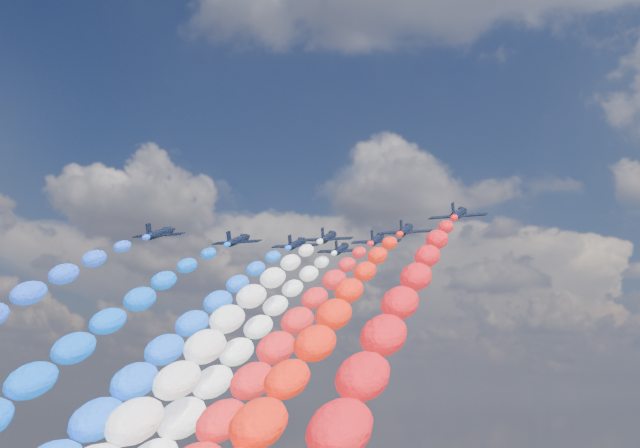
% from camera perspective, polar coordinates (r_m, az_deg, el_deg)
% --- Properties ---
extents(jet_0, '(9.47, 12.77, 6.44)m').
position_cam_1_polar(jet_0, '(157.13, -10.63, -0.61)').
color(jet_0, black).
extents(jet_1, '(9.31, 12.66, 6.44)m').
position_cam_1_polar(jet_1, '(162.32, -5.50, -1.09)').
color(jet_1, black).
extents(trail_1, '(6.02, 108.23, 59.51)m').
position_cam_1_polar(trail_1, '(110.57, -17.53, -10.64)').
color(trail_1, blue).
extents(jet_2, '(9.64, 12.90, 6.44)m').
position_cam_1_polar(jet_2, '(165.32, -1.56, -1.32)').
color(jet_2, black).
extents(trail_2, '(6.02, 108.23, 59.51)m').
position_cam_1_polar(trail_2, '(111.49, -11.42, -10.94)').
color(trail_2, '#145BFE').
extents(jet_3, '(10.04, 13.18, 6.44)m').
position_cam_1_polar(jet_3, '(158.39, 0.56, -0.89)').
color(jet_3, black).
extents(trail_3, '(6.02, 108.23, 59.51)m').
position_cam_1_polar(trail_3, '(103.56, -8.86, -11.01)').
color(trail_3, white).
extents(jet_4, '(10.00, 13.15, 6.44)m').
position_cam_1_polar(jet_4, '(171.18, 1.44, -1.67)').
color(jet_4, black).
extents(trail_4, '(6.02, 108.23, 59.51)m').
position_cam_1_polar(trail_4, '(116.04, -6.51, -11.09)').
color(trail_4, white).
extents(jet_5, '(9.78, 13.00, 6.44)m').
position_cam_1_polar(jet_5, '(161.02, 3.82, -1.03)').
color(jet_5, black).
extents(trail_5, '(6.02, 108.23, 59.51)m').
position_cam_1_polar(trail_5, '(104.89, -3.60, -11.12)').
color(trail_5, red).
extents(jet_6, '(9.67, 12.92, 6.44)m').
position_cam_1_polar(jet_6, '(152.23, 5.75, -0.40)').
color(jet_6, black).
extents(trail_6, '(6.02, 108.23, 59.51)m').
position_cam_1_polar(trail_6, '(95.36, -1.19, -11.12)').
color(trail_6, red).
extents(jet_7, '(9.72, 12.95, 6.44)m').
position_cam_1_polar(jet_7, '(139.83, 9.24, 0.67)').
color(jet_7, black).
extents(trail_7, '(6.02, 108.23, 59.51)m').
position_cam_1_polar(trail_7, '(81.78, 3.76, -11.07)').
color(trail_7, red).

